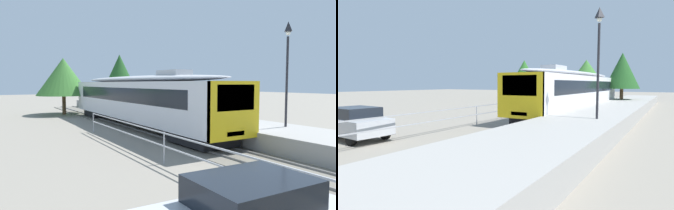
# 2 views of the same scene
# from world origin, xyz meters

# --- Properties ---
(ground_plane) EXTENTS (160.00, 160.00, 0.00)m
(ground_plane) POSITION_xyz_m (-3.00, 22.00, 0.00)
(ground_plane) COLOR gray
(track_rails) EXTENTS (3.20, 60.00, 0.14)m
(track_rails) POSITION_xyz_m (0.00, 22.00, 0.03)
(track_rails) COLOR #6B665B
(track_rails) RESTS_ON ground
(commuter_train) EXTENTS (2.82, 20.16, 3.74)m
(commuter_train) POSITION_xyz_m (0.00, 30.49, 2.15)
(commuter_train) COLOR silver
(commuter_train) RESTS_ON track_rails
(station_platform) EXTENTS (3.90, 60.00, 0.90)m
(station_platform) POSITION_xyz_m (3.25, 22.00, 0.45)
(station_platform) COLOR #999691
(station_platform) RESTS_ON ground
(platform_lamp_mid_platform) EXTENTS (0.34, 0.34, 5.35)m
(platform_lamp_mid_platform) POSITION_xyz_m (4.04, 21.12, 4.62)
(platform_lamp_mid_platform) COLOR #232328
(platform_lamp_mid_platform) RESTS_ON station_platform
(parked_hatchback_silver) EXTENTS (4.06, 1.89, 1.53)m
(parked_hatchback_silver) POSITION_xyz_m (-5.54, 14.51, 0.79)
(parked_hatchback_silver) COLOR #B7BABF
(parked_hatchback_silver) RESTS_ON ground
(tree_behind_carpark) EXTENTS (5.09, 5.09, 6.58)m
(tree_behind_carpark) POSITION_xyz_m (-14.64, 48.77, 4.29)
(tree_behind_carpark) COLOR brown
(tree_behind_carpark) RESTS_ON ground
(tree_behind_station_far) EXTENTS (5.27, 5.27, 5.64)m
(tree_behind_station_far) POSITION_xyz_m (-2.39, 42.45, 3.77)
(tree_behind_station_far) COLOR brown
(tree_behind_station_far) RESTS_ON ground
(tree_distant_left) EXTENTS (3.63, 3.63, 5.95)m
(tree_distant_left) POSITION_xyz_m (2.33, 39.34, 4.00)
(tree_distant_left) COLOR brown
(tree_distant_left) RESTS_ON ground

